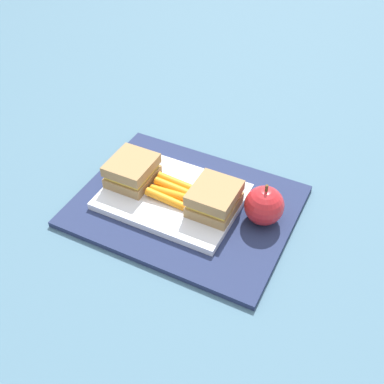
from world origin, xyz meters
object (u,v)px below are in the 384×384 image
at_px(food_tray, 172,197).
at_px(carrot_sticks_bundle, 172,191).
at_px(apple, 264,206).
at_px(sandwich_half_right, 214,199).
at_px(sandwich_half_left, 132,171).

distance_m(food_tray, carrot_sticks_bundle, 0.01).
relative_size(carrot_sticks_bundle, apple, 1.04).
height_order(food_tray, sandwich_half_right, sandwich_half_right).
height_order(food_tray, apple, apple).
xyz_separation_m(sandwich_half_right, carrot_sticks_bundle, (-0.08, -0.00, -0.01)).
xyz_separation_m(sandwich_half_left, apple, (0.23, 0.02, -0.00)).
xyz_separation_m(food_tray, carrot_sticks_bundle, (0.00, -0.00, 0.01)).
distance_m(sandwich_half_right, apple, 0.08).
bearing_deg(carrot_sticks_bundle, sandwich_half_right, 0.06).
bearing_deg(food_tray, sandwich_half_right, 0.00).
bearing_deg(food_tray, apple, 8.47).
distance_m(sandwich_half_left, carrot_sticks_bundle, 0.08).
bearing_deg(apple, sandwich_half_right, -163.28).
height_order(sandwich_half_right, carrot_sticks_bundle, sandwich_half_right).
relative_size(food_tray, carrot_sticks_bundle, 2.94).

